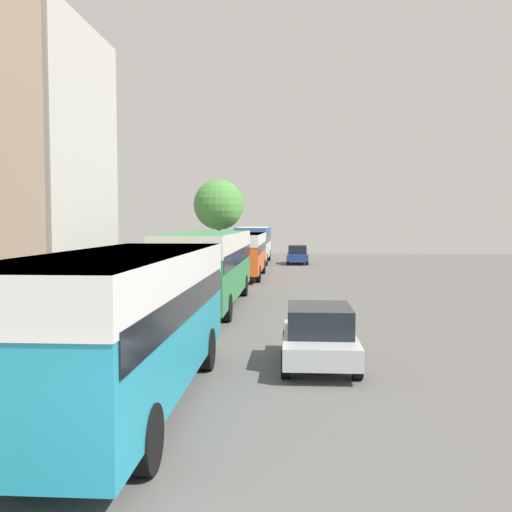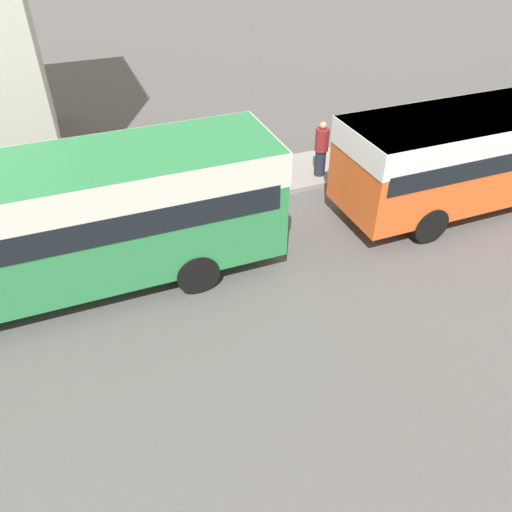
# 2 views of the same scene
# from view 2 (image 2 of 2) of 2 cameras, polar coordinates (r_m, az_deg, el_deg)

# --- Properties ---
(bus_following) EXTENTS (2.56, 11.54, 3.12)m
(bus_following) POSITION_cam_2_polar(r_m,az_deg,el_deg) (11.40, -26.42, 3.42)
(bus_following) COLOR #2D8447
(bus_following) RESTS_ON ground_plane
(bus_third_in_line) EXTENTS (2.52, 9.30, 2.82)m
(bus_third_in_line) POSITION_cam_2_polar(r_m,az_deg,el_deg) (15.61, 26.13, 11.63)
(bus_third_in_line) COLOR #EA5B23
(bus_third_in_line) RESTS_ON ground_plane
(pedestrian_near_curb) EXTENTS (0.42, 0.42, 1.74)m
(pedestrian_near_curb) POSITION_cam_2_polar(r_m,az_deg,el_deg) (15.74, 7.47, 12.07)
(pedestrian_near_curb) COLOR #232838
(pedestrian_near_curb) RESTS_ON sidewalk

